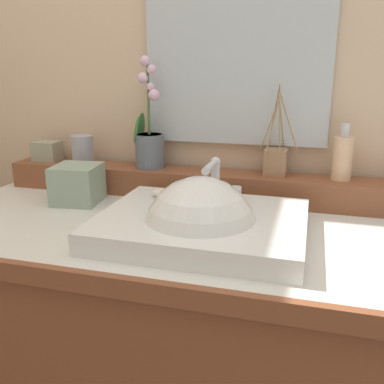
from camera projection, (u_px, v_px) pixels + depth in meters
wall_back at (222, 40)px, 1.37m from camera, size 3.16×0.20×2.64m
vanity_cabinet at (185, 362)px, 1.23m from camera, size 1.40×0.64×0.85m
back_ledge at (207, 185)px, 1.32m from camera, size 1.32×0.12×0.08m
sink_basin at (201, 231)px, 1.02m from camera, size 0.49×0.39×0.29m
soap_bar at (164, 193)px, 1.16m from camera, size 0.07×0.04×0.02m
potted_plant at (149, 140)px, 1.34m from camera, size 0.11×0.09×0.34m
soap_dispenser at (343, 157)px, 1.20m from camera, size 0.06×0.06×0.16m
tumbler_cup at (83, 150)px, 1.40m from camera, size 0.07×0.07×0.09m
reed_diffuser at (275, 161)px, 1.26m from camera, size 0.11×0.10×0.26m
trinket_box at (47, 151)px, 1.46m from camera, size 0.09×0.07×0.07m
tissue_box at (78, 184)px, 1.27m from camera, size 0.14×0.14×0.11m
mirror at (237, 35)px, 1.24m from camera, size 0.56×0.02×0.63m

